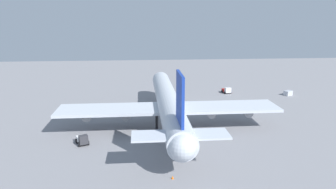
# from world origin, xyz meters

# --- Properties ---
(ground_plane) EXTENTS (256.36, 256.36, 0.00)m
(ground_plane) POSITION_xyz_m (0.00, 0.00, 0.00)
(ground_plane) COLOR gray
(cargo_airplane) EXTENTS (64.09, 55.28, 18.08)m
(cargo_airplane) POSITION_xyz_m (-0.46, 0.00, 6.06)
(cargo_airplane) COLOR silver
(cargo_airplane) RESTS_ON ground_plane
(catering_truck) EXTENTS (4.39, 3.54, 2.50)m
(catering_truck) POSITION_xyz_m (-11.80, 20.15, 1.17)
(catering_truck) COLOR #333338
(catering_truck) RESTS_ON ground_plane
(maintenance_van) EXTENTS (4.32, 3.12, 2.31)m
(maintenance_van) POSITION_xyz_m (32.96, -24.80, 1.10)
(maintenance_van) COLOR silver
(maintenance_van) RESTS_ON ground_plane
(cargo_container_aft) EXTENTS (3.06, 3.43, 1.71)m
(cargo_container_aft) POSITION_xyz_m (27.77, -46.04, 0.85)
(cargo_container_aft) COLOR #B7BCC6
(cargo_container_aft) RESTS_ON ground_plane
(safety_cone_nose) EXTENTS (0.46, 0.46, 0.65)m
(safety_cone_nose) POSITION_xyz_m (28.84, 0.65, 0.33)
(safety_cone_nose) COLOR orange
(safety_cone_nose) RESTS_ON ground_plane
(safety_cone_tail) EXTENTS (0.43, 0.43, 0.61)m
(safety_cone_tail) POSITION_xyz_m (-28.84, 1.72, 0.31)
(safety_cone_tail) COLOR orange
(safety_cone_tail) RESTS_ON ground_plane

